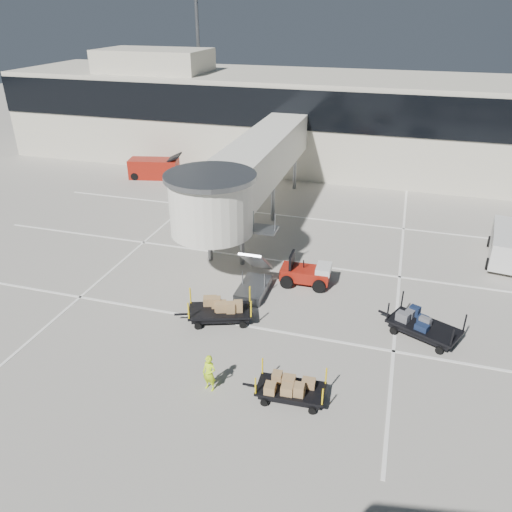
% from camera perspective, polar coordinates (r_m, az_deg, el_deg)
% --- Properties ---
extents(ground, '(140.00, 140.00, 0.00)m').
position_cam_1_polar(ground, '(22.33, -0.57, -11.18)').
color(ground, '#B3ACA0').
rests_on(ground, ground).
extents(lane_markings, '(40.00, 30.00, 0.02)m').
position_cam_1_polar(lane_markings, '(30.10, 3.43, -0.33)').
color(lane_markings, white).
rests_on(lane_markings, ground).
extents(terminal, '(64.00, 12.11, 15.20)m').
position_cam_1_polar(terminal, '(48.03, 9.90, 14.96)').
color(terminal, beige).
rests_on(terminal, ground).
extents(jet_bridge, '(5.70, 20.40, 6.03)m').
position_cam_1_polar(jet_bridge, '(31.90, -0.97, 9.63)').
color(jet_bridge, silver).
rests_on(jet_bridge, ground).
extents(baggage_tug, '(2.72, 1.77, 1.75)m').
position_cam_1_polar(baggage_tug, '(27.29, 5.80, -1.99)').
color(baggage_tug, maroon).
rests_on(baggage_tug, ground).
extents(suitcase_cart, '(3.87, 2.75, 1.52)m').
position_cam_1_polar(suitcase_cart, '(24.38, 18.53, -7.59)').
color(suitcase_cart, black).
rests_on(suitcase_cart, ground).
extents(box_cart_near, '(3.28, 1.46, 1.27)m').
position_cam_1_polar(box_cart_near, '(19.97, 3.73, -14.83)').
color(box_cart_near, black).
rests_on(box_cart_near, ground).
extents(box_cart_far, '(3.79, 2.44, 1.46)m').
position_cam_1_polar(box_cart_far, '(24.13, -4.11, -6.30)').
color(box_cart_far, black).
rests_on(box_cart_far, ground).
extents(ground_worker, '(0.65, 0.49, 1.60)m').
position_cam_1_polar(ground_worker, '(20.22, -5.36, -13.18)').
color(ground_worker, '#BFEE19').
rests_on(ground_worker, ground).
extents(minivan, '(2.72, 5.18, 1.88)m').
position_cam_1_polar(minivan, '(33.12, 27.02, 1.38)').
color(minivan, silver).
rests_on(minivan, ground).
extents(belt_loader, '(4.76, 2.62, 2.18)m').
position_cam_1_polar(belt_loader, '(45.20, -11.53, 9.77)').
color(belt_loader, maroon).
rests_on(belt_loader, ground).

